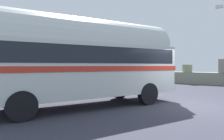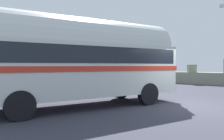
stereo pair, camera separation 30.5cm
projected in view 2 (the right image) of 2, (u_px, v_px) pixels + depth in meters
The scene contains 3 objects.
ground at pixel (193, 107), 8.93m from camera, with size 32.00×26.00×0.02m.
vintage_coach at pixel (83, 58), 8.95m from camera, with size 5.34×8.87×3.70m.
second_coach at pixel (40, 60), 13.24m from camera, with size 4.95×8.90×3.70m.
Camera 2 is at (2.78, -9.10, 1.76)m, focal length 34.41 mm.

